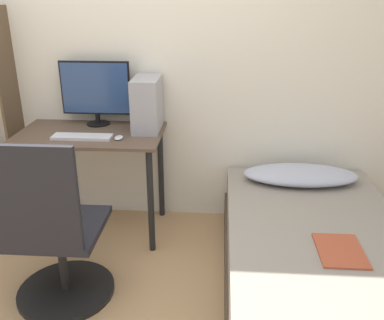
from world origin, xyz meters
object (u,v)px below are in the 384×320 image
object	(u,v)px
monitor	(96,91)
keyboard	(82,137)
office_chair	(55,244)
bed	(317,269)
pc_tower	(147,104)

from	to	relation	value
monitor	keyboard	world-z (taller)	monitor
office_chair	bed	world-z (taller)	office_chair
bed	pc_tower	bearing A→B (deg)	143.79
pc_tower	keyboard	bearing A→B (deg)	-150.85
office_chair	bed	xyz separation A→B (m)	(1.49, 0.12, -0.18)
office_chair	monitor	world-z (taller)	monitor
office_chair	monitor	bearing A→B (deg)	90.18
office_chair	pc_tower	xyz separation A→B (m)	(0.39, 0.93, 0.57)
office_chair	monitor	xyz separation A→B (m)	(-0.00, 1.02, 0.64)
monitor	pc_tower	xyz separation A→B (m)	(0.39, -0.09, -0.07)
office_chair	monitor	size ratio (longest dim) A/B	2.03
monitor	pc_tower	bearing A→B (deg)	-13.51
office_chair	keyboard	distance (m)	0.80
keyboard	office_chair	bearing A→B (deg)	-87.98
pc_tower	monitor	bearing A→B (deg)	166.49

